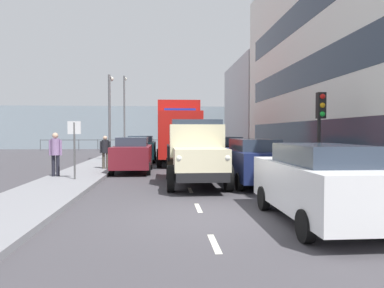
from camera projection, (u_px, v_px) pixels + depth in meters
name	position (u px, v px, depth m)	size (l,w,h in m)	color
ground_plane	(180.00, 168.00, 19.63)	(80.00, 80.00, 0.00)	#423F44
sidewalk_left	(262.00, 166.00, 19.98)	(2.41, 40.28, 0.15)	gray
sidewalk_right	(95.00, 167.00, 19.27)	(2.41, 40.28, 0.15)	gray
road_centreline_markings	(181.00, 170.00, 18.63)	(0.12, 34.87, 0.01)	silver
building_terrace	(377.00, 48.00, 16.66)	(6.46, 23.00, 11.82)	silver
building_far_block	(268.00, 108.00, 34.22)	(6.45, 11.29, 8.53)	#B7B2B7
sea_horizon	(172.00, 128.00, 42.60)	(80.00, 0.80, 5.00)	#84939E
seawall_railing	(172.00, 142.00, 39.07)	(28.08, 0.08, 1.20)	#4C5156
truck_vintage_cream	(196.00, 154.00, 13.14)	(2.17, 5.64, 2.43)	black
lorry_cargo_red	(178.00, 130.00, 22.84)	(2.58, 8.20, 3.87)	red
car_white_kerbside_near	(317.00, 182.00, 7.76)	(1.78, 4.36, 1.72)	white
car_navy_kerbside_1	(252.00, 161.00, 13.49)	(1.78, 4.59, 1.72)	navy
car_black_kerbside_2	(225.00, 152.00, 19.52)	(1.85, 3.91, 1.72)	black
car_maroon_oppositeside_0	(133.00, 154.00, 17.54)	(1.85, 4.00, 1.72)	maroon
car_teal_oppositeside_1	(141.00, 148.00, 23.96)	(1.96, 4.50, 1.72)	#1E6670
pedestrian_couple_b	(55.00, 151.00, 14.75)	(0.53, 0.34, 1.80)	black
pedestrian_near_railing	(105.00, 149.00, 17.87)	(0.53, 0.34, 1.64)	#4C473D
traffic_light_near	(320.00, 118.00, 12.41)	(0.28, 0.41, 3.20)	black
lamp_post_promenade	(110.00, 108.00, 23.65)	(0.32, 1.14, 5.59)	#59595B
lamp_post_far	(125.00, 107.00, 33.01)	(0.32, 1.14, 6.99)	#59595B
street_sign	(74.00, 140.00, 13.83)	(0.50, 0.07, 2.25)	#4C4C4C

